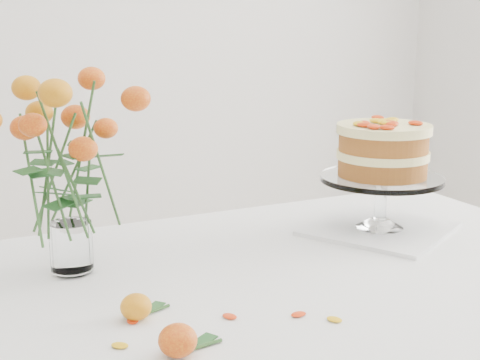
% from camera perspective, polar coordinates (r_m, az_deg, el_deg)
% --- Properties ---
extents(table, '(1.43, 0.93, 0.76)m').
position_cam_1_polar(table, '(1.22, 2.33, -12.35)').
color(table, '#A3825F').
rests_on(table, ground).
extents(napkin, '(0.38, 0.38, 0.01)m').
position_cam_1_polar(napkin, '(1.51, 11.79, -4.10)').
color(napkin, silver).
rests_on(napkin, table).
extents(cake_stand, '(0.27, 0.27, 0.24)m').
position_cam_1_polar(cake_stand, '(1.47, 12.08, 2.03)').
color(cake_stand, white).
rests_on(cake_stand, napkin).
extents(rose_vase, '(0.27, 0.27, 0.38)m').
position_cam_1_polar(rose_vase, '(1.21, -14.67, 2.36)').
color(rose_vase, white).
rests_on(rose_vase, table).
extents(loose_rose_near, '(0.09, 0.05, 0.04)m').
position_cam_1_polar(loose_rose_near, '(1.06, -8.85, -10.65)').
color(loose_rose_near, orange).
rests_on(loose_rose_near, table).
extents(loose_rose_far, '(0.10, 0.05, 0.05)m').
position_cam_1_polar(loose_rose_far, '(0.94, -5.31, -13.47)').
color(loose_rose_far, '#B82109').
rests_on(loose_rose_far, table).
extents(stray_petal_a, '(0.03, 0.02, 0.00)m').
position_cam_1_polar(stray_petal_a, '(1.06, -0.89, -11.58)').
color(stray_petal_a, yellow).
rests_on(stray_petal_a, table).
extents(stray_petal_b, '(0.03, 0.02, 0.00)m').
position_cam_1_polar(stray_petal_b, '(1.07, 5.02, -11.37)').
color(stray_petal_b, yellow).
rests_on(stray_petal_b, table).
extents(stray_petal_c, '(0.03, 0.02, 0.00)m').
position_cam_1_polar(stray_petal_c, '(1.05, 8.06, -11.72)').
color(stray_petal_c, yellow).
rests_on(stray_petal_c, table).
extents(stray_petal_d, '(0.03, 0.02, 0.00)m').
position_cam_1_polar(stray_petal_d, '(1.05, -9.14, -11.80)').
color(stray_petal_d, yellow).
rests_on(stray_petal_d, table).
extents(stray_petal_e, '(0.03, 0.02, 0.00)m').
position_cam_1_polar(stray_petal_e, '(0.98, -10.22, -13.75)').
color(stray_petal_e, yellow).
rests_on(stray_petal_e, table).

